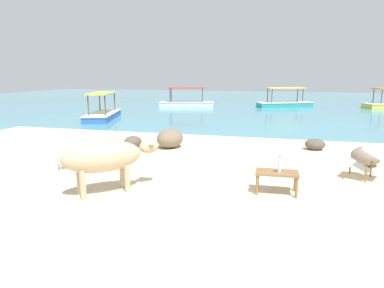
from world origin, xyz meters
TOP-DOWN VIEW (x-y plane):
  - sand_beach at (0.00, 0.00)m, footprint 18.00×14.00m
  - water_surface at (0.00, 22.00)m, footprint 60.00×36.00m
  - cow at (-1.46, 0.72)m, footprint 1.57×1.52m
  - low_bench_table at (1.54, 1.50)m, footprint 0.77×0.47m
  - bottle at (1.58, 1.47)m, footprint 0.07×0.07m
  - deck_chair_near at (-2.92, 2.07)m, footprint 0.85×0.67m
  - deck_chair_far at (3.31, 2.84)m, footprint 0.91×0.79m
  - shore_rock_large at (2.55, 5.51)m, footprint 0.66×0.59m
  - shore_rock_medium at (-2.64, 4.42)m, footprint 0.67×0.69m
  - shore_rock_small at (3.56, 4.02)m, footprint 0.94×0.94m
  - shore_rock_flat at (-1.58, 4.71)m, footprint 0.94×1.04m
  - boat_teal at (1.73, 19.06)m, footprint 3.83×2.54m
  - boat_white at (-4.74, 17.61)m, footprint 3.84×1.97m
  - boat_blue at (-6.91, 10.23)m, footprint 2.15×3.85m

SIDE VIEW (x-z plane):
  - water_surface at x=0.00m, z-range -0.01..0.01m
  - sand_beach at x=0.00m, z-range 0.00..0.04m
  - shore_rock_large at x=2.55m, z-range 0.04..0.36m
  - shore_rock_medium at x=-2.64m, z-range 0.04..0.39m
  - shore_rock_small at x=3.56m, z-range 0.04..0.49m
  - boat_teal at x=1.73m, z-range -0.35..0.94m
  - boat_white at x=-4.74m, z-range -0.35..0.94m
  - boat_blue at x=-6.91m, z-range -0.35..0.94m
  - shore_rock_flat at x=-1.58m, z-range 0.04..0.60m
  - low_bench_table at x=1.54m, z-range 0.18..0.58m
  - deck_chair_near at x=-2.92m, z-range 0.08..0.77m
  - deck_chair_far at x=3.31m, z-range 0.08..0.77m
  - bottle at x=1.58m, z-range 0.41..0.71m
  - cow at x=-1.46m, z-range 0.20..1.23m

